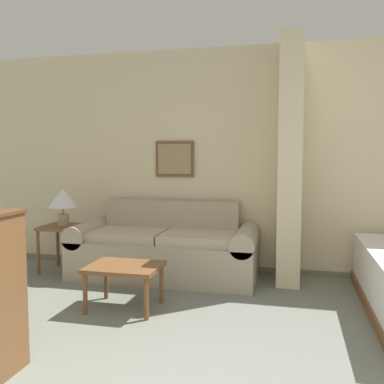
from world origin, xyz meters
TOP-DOWN VIEW (x-y plane):
  - wall_back at (-0.00, 3.61)m, footprint 7.78×0.16m
  - wall_partition_pillar at (0.43, 3.26)m, footprint 0.24×0.58m
  - couch at (-0.92, 3.12)m, footprint 2.07×0.84m
  - coffee_table at (-0.98, 2.07)m, footprint 0.63×0.50m
  - side_table at (-2.13, 3.04)m, footprint 0.47×0.47m
  - table_lamp at (-2.13, 3.04)m, footprint 0.33×0.33m

SIDE VIEW (x-z plane):
  - couch at x=-0.92m, z-range -0.10..0.73m
  - coffee_table at x=-0.98m, z-range 0.15..0.54m
  - side_table at x=-2.13m, z-range 0.19..0.73m
  - table_lamp at x=-2.13m, z-range 0.63..1.07m
  - wall_back at x=0.00m, z-range -0.01..2.59m
  - wall_partition_pillar at x=0.43m, z-range 0.00..2.60m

